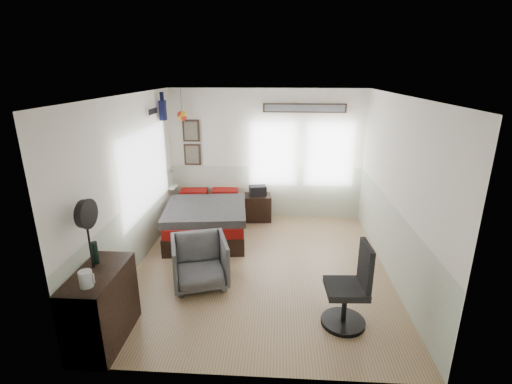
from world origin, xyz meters
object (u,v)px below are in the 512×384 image
(bed, at_px, (207,219))
(armchair, at_px, (200,262))
(dresser, at_px, (102,307))
(nightstand, at_px, (258,207))
(task_chair, at_px, (351,293))

(bed, distance_m, armchair, 1.79)
(dresser, distance_m, nightstand, 4.13)
(bed, bearing_deg, task_chair, -55.05)
(bed, xyz_separation_m, nightstand, (0.94, 0.79, -0.04))
(bed, xyz_separation_m, task_chair, (2.27, -2.57, 0.13))
(nightstand, bearing_deg, armchair, -111.73)
(nightstand, bearing_deg, task_chair, -74.74)
(bed, height_order, armchair, armchair)
(bed, relative_size, armchair, 2.68)
(bed, bearing_deg, dresser, -108.39)
(armchair, bearing_deg, task_chair, -38.45)
(bed, distance_m, nightstand, 1.22)
(dresser, bearing_deg, task_chair, 9.08)
(armchair, relative_size, nightstand, 1.47)
(dresser, bearing_deg, nightstand, 67.59)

